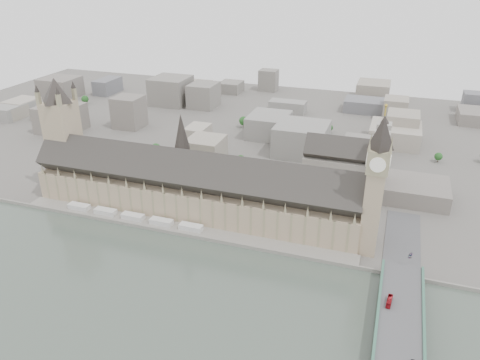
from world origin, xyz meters
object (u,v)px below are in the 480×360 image
(palace_of_westminster, at_px, (192,188))
(car_approach, at_px, (410,256))
(westminster_abbey, at_px, (346,167))
(victoria_tower, at_px, (62,130))
(elizabeth_tower, at_px, (376,178))
(westminster_bridge, at_px, (398,352))
(red_bus_north, at_px, (389,301))

(palace_of_westminster, distance_m, car_approach, 168.33)
(westminster_abbey, bearing_deg, palace_of_westminster, -145.83)
(palace_of_westminster, relative_size, victoria_tower, 2.65)
(elizabeth_tower, height_order, car_approach, elizabeth_tower)
(westminster_bridge, bearing_deg, westminster_abbey, 105.64)
(palace_of_westminster, height_order, elizabeth_tower, elizabeth_tower)
(victoria_tower, height_order, car_approach, victoria_tower)
(victoria_tower, height_order, westminster_bridge, victoria_tower)
(palace_of_westminster, relative_size, red_bus_north, 24.00)
(westminster_bridge, bearing_deg, car_approach, 87.08)
(red_bus_north, bearing_deg, palace_of_westminster, 158.99)
(victoria_tower, distance_m, car_approach, 293.16)
(westminster_abbey, bearing_deg, westminster_bridge, -74.36)
(westminster_abbey, bearing_deg, car_approach, -60.77)
(victoria_tower, height_order, red_bus_north, victoria_tower)
(elizabeth_tower, xyz_separation_m, westminster_abbey, (-27.08, 87.00, -33.01))
(victoria_tower, height_order, westminster_abbey, victoria_tower)
(elizabeth_tower, xyz_separation_m, red_bus_north, (17.42, -64.25, -46.30))
(victoria_tower, xyz_separation_m, red_bus_north, (277.42, -82.25, -43.42))
(elizabeth_tower, height_order, westminster_abbey, elizabeth_tower)
(palace_of_westminster, distance_m, westminster_abbey, 134.09)
(westminster_bridge, height_order, westminster_abbey, westminster_abbey)
(palace_of_westminster, distance_m, victoria_tower, 126.41)
(victoria_tower, bearing_deg, westminster_bridge, -21.78)
(victoria_tower, bearing_deg, red_bus_north, -16.51)
(palace_of_westminster, xyz_separation_m, red_bus_north, (155.42, -75.95, -10.92))
(elizabeth_tower, xyz_separation_m, car_approach, (28.26, -11.88, -47.05))
(palace_of_westminster, xyz_separation_m, westminster_bridge, (162.00, -107.20, -17.58))
(westminster_bridge, distance_m, red_bus_north, 32.62)
(westminster_abbey, distance_m, car_approach, 114.18)
(palace_of_westminster, bearing_deg, victoria_tower, 177.04)
(westminster_bridge, bearing_deg, palace_of_westminster, 146.51)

